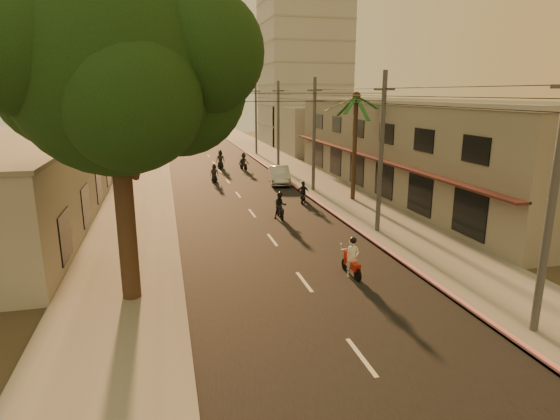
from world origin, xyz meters
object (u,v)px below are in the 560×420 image
at_px(scooter_mid_a, 280,206).
at_px(scooter_far_c, 220,160).
at_px(broadleaf_tree, 126,74).
at_px(palm_tree, 356,102).
at_px(parked_car, 279,175).
at_px(scooter_far_b, 244,162).
at_px(scooter_far_a, 214,174).
at_px(scooter_red, 352,259).
at_px(scooter_mid_b, 303,193).

xyz_separation_m(scooter_mid_a, scooter_far_c, (-1.24, 21.29, 0.10)).
height_order(broadleaf_tree, palm_tree, broadleaf_tree).
distance_m(parked_car, scooter_far_c, 10.66).
bearing_deg(scooter_far_b, scooter_far_a, -132.96).
bearing_deg(scooter_mid_a, broadleaf_tree, -126.03).
bearing_deg(scooter_far_a, scooter_mid_a, -82.59).
distance_m(palm_tree, scooter_red, 16.31).
bearing_deg(scooter_red, scooter_far_a, 95.25).
bearing_deg(scooter_mid_b, scooter_far_c, 125.70).
relative_size(palm_tree, scooter_far_c, 4.09).
height_order(broadleaf_tree, scooter_far_b, broadleaf_tree).
bearing_deg(scooter_far_a, scooter_far_c, 75.31).
xyz_separation_m(palm_tree, scooter_far_a, (-9.19, 10.01, -6.41)).
relative_size(scooter_far_b, scooter_far_c, 0.92).
bearing_deg(scooter_far_c, scooter_far_a, -93.10).
relative_size(broadleaf_tree, scooter_far_c, 6.04).
xyz_separation_m(broadleaf_tree, palm_tree, (14.61, 13.86, -1.33)).
height_order(palm_tree, scooter_mid_a, palm_tree).
relative_size(scooter_far_a, scooter_far_c, 0.84).
xyz_separation_m(scooter_mid_b, parked_car, (0.06, 7.50, 0.03)).
relative_size(scooter_mid_b, parked_car, 0.33).
xyz_separation_m(scooter_mid_b, scooter_far_b, (-1.71, 15.76, 0.10)).
bearing_deg(parked_car, scooter_far_a, 166.00).
bearing_deg(scooter_mid_b, scooter_far_a, 141.87).
bearing_deg(scooter_far_b, scooter_far_c, 132.47).
xyz_separation_m(scooter_mid_a, scooter_far_b, (0.98, 19.67, 0.04)).
xyz_separation_m(palm_tree, scooter_far_c, (-7.72, 17.62, -6.26)).
distance_m(palm_tree, parked_car, 10.69).
bearing_deg(scooter_far_c, scooter_mid_a, -78.86).
bearing_deg(scooter_red, scooter_far_b, 86.59).
relative_size(broadleaf_tree, parked_car, 2.48).
xyz_separation_m(broadleaf_tree, scooter_far_b, (9.11, 29.85, -7.64)).
bearing_deg(scooter_mid_a, scooter_far_a, 103.74).
relative_size(broadleaf_tree, scooter_red, 6.58).
bearing_deg(palm_tree, scooter_far_a, 132.57).
relative_size(scooter_red, scooter_mid_b, 1.14).
xyz_separation_m(broadleaf_tree, scooter_mid_b, (10.81, 14.08, -7.74)).
xyz_separation_m(palm_tree, scooter_mid_a, (-6.49, -3.68, -6.36)).
height_order(scooter_far_a, scooter_far_c, scooter_far_c).
relative_size(broadleaf_tree, scooter_far_b, 6.60).
distance_m(scooter_far_b, parked_car, 8.45).
distance_m(scooter_mid_b, scooter_far_c, 17.83).
height_order(palm_tree, scooter_far_c, palm_tree).
bearing_deg(palm_tree, broadleaf_tree, -136.52).
bearing_deg(broadleaf_tree, scooter_far_b, 73.03).
height_order(scooter_far_a, parked_car, scooter_far_a).
bearing_deg(broadleaf_tree, palm_tree, 43.48).
relative_size(scooter_red, scooter_mid_a, 1.03).
bearing_deg(broadleaf_tree, parked_car, 63.26).
bearing_deg(scooter_far_b, scooter_mid_b, -95.14).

